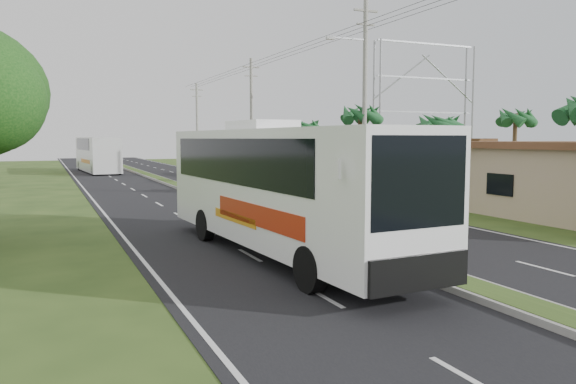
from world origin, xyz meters
name	(u,v)px	position (x,y,z in m)	size (l,w,h in m)	color
ground	(444,282)	(0.00, 0.00, 0.00)	(180.00, 180.00, 0.00)	#2C4519
road_asphalt	(220,201)	(0.00, 20.00, 0.01)	(14.00, 160.00, 0.02)	black
median_strip	(220,200)	(0.00, 20.00, 0.10)	(1.20, 160.00, 0.18)	gray
lane_edge_left	(99,207)	(-6.70, 20.00, 0.00)	(0.12, 160.00, 0.01)	silver
lane_edge_right	(322,197)	(6.70, 20.00, 0.00)	(0.12, 160.00, 0.01)	silver
shop_mid	(401,164)	(14.00, 22.00, 1.86)	(7.60, 10.60, 3.67)	tan
shop_far	(314,157)	(14.00, 36.00, 1.93)	(8.60, 11.60, 3.82)	tan
palm_verge_b	(441,125)	(9.40, 12.00, 4.36)	(2.40, 2.40, 5.05)	#473321
palm_verge_c	(360,115)	(8.80, 19.00, 5.12)	(2.40, 2.40, 5.85)	#473321
palm_verge_d	(305,127)	(9.30, 28.00, 4.55)	(2.40, 2.40, 5.25)	#473321
palm_behind_shop	(516,118)	(17.50, 15.00, 4.93)	(2.40, 2.40, 5.65)	#473321
utility_pole_b	(364,95)	(8.47, 18.00, 6.26)	(3.20, 0.28, 12.00)	gray
utility_pole_c	(251,117)	(8.50, 38.00, 5.67)	(1.60, 0.28, 11.00)	gray
utility_pole_d	(197,124)	(8.50, 58.00, 5.42)	(1.60, 0.28, 10.50)	gray
billboard_lattice	(425,103)	(22.00, 30.00, 6.82)	(10.18, 1.18, 12.07)	gray
coach_bus_main	(278,181)	(-2.64, 4.74, 2.34)	(3.56, 13.29, 4.25)	white
coach_bus_far	(97,153)	(-3.96, 52.58, 2.15)	(3.67, 13.16, 3.79)	silver
motorcyclist	(297,208)	(0.30, 9.81, 0.77)	(2.03, 1.09, 2.20)	black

